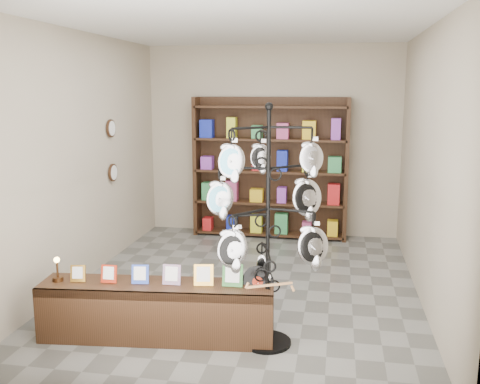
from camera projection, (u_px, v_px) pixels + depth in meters
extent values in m
plane|color=slate|center=(245.00, 286.00, 6.39)|extent=(5.00, 5.00, 0.00)
plane|color=#B0A58E|center=(272.00, 141.00, 8.52)|extent=(4.00, 0.00, 4.00)
plane|color=#B0A58E|center=(183.00, 210.00, 3.69)|extent=(4.00, 0.00, 4.00)
plane|color=#B0A58E|center=(82.00, 158.00, 6.46)|extent=(0.00, 5.00, 5.00)
plane|color=#B0A58E|center=(428.00, 166.00, 5.75)|extent=(0.00, 5.00, 5.00)
plane|color=white|center=(245.00, 25.00, 5.82)|extent=(5.00, 5.00, 0.00)
cylinder|color=black|center=(267.00, 342.00, 4.95)|extent=(0.58, 0.58, 0.03)
cylinder|color=black|center=(268.00, 231.00, 4.75)|extent=(0.05, 0.05, 2.15)
sphere|color=black|center=(269.00, 107.00, 4.54)|extent=(0.07, 0.07, 0.07)
ellipsoid|color=silver|center=(262.00, 266.00, 5.04)|extent=(0.12, 0.08, 0.23)
cube|color=#BD7F4F|center=(270.00, 285.00, 4.52)|extent=(0.38, 0.20, 0.04)
cube|color=black|center=(157.00, 311.00, 5.02)|extent=(2.22, 0.66, 0.54)
cube|color=gold|center=(78.00, 273.00, 5.02)|extent=(0.14, 0.06, 0.16)
cube|color=#A8220D|center=(109.00, 274.00, 4.99)|extent=(0.15, 0.07, 0.17)
cube|color=#263FA5|center=(140.00, 274.00, 4.97)|extent=(0.16, 0.07, 0.18)
cube|color=#E54C33|center=(172.00, 275.00, 4.94)|extent=(0.17, 0.07, 0.19)
cube|color=gold|center=(204.00, 275.00, 4.92)|extent=(0.18, 0.08, 0.20)
cube|color=#337233|center=(233.00, 275.00, 4.89)|extent=(0.19, 0.08, 0.21)
cylinder|color=black|center=(258.00, 282.00, 4.94)|extent=(0.30, 0.10, 0.29)
cylinder|color=#A8220D|center=(258.00, 282.00, 4.94)|extent=(0.10, 0.04, 0.10)
cylinder|color=#452813|center=(58.00, 279.00, 5.04)|extent=(0.10, 0.10, 0.04)
cylinder|color=#452813|center=(57.00, 270.00, 5.03)|extent=(0.02, 0.02, 0.14)
sphere|color=#FFBF59|center=(57.00, 260.00, 5.01)|extent=(0.06, 0.06, 0.06)
cube|color=black|center=(271.00, 167.00, 8.54)|extent=(2.40, 0.04, 2.20)
cube|color=black|center=(197.00, 166.00, 8.59)|extent=(0.06, 0.36, 2.20)
cube|color=black|center=(346.00, 170.00, 8.17)|extent=(0.06, 0.36, 2.20)
cube|color=black|center=(269.00, 233.00, 8.58)|extent=(2.36, 0.36, 0.04)
cube|color=black|center=(270.00, 202.00, 8.48)|extent=(2.36, 0.36, 0.03)
cube|color=black|center=(270.00, 171.00, 8.39)|extent=(2.36, 0.36, 0.04)
cube|color=black|center=(270.00, 139.00, 8.30)|extent=(2.36, 0.36, 0.04)
cube|color=black|center=(271.00, 107.00, 8.20)|extent=(2.36, 0.36, 0.04)
cylinder|color=black|center=(111.00, 128.00, 7.17)|extent=(0.03, 0.24, 0.24)
cylinder|color=black|center=(113.00, 173.00, 7.28)|extent=(0.03, 0.24, 0.24)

